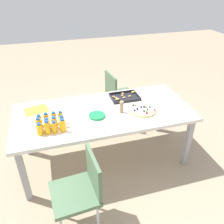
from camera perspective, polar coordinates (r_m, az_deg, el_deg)
ground_plane at (r=3.14m, az=-1.82°, el=-11.15°), size 12.00×12.00×0.00m
party_table at (r=2.73m, az=-2.06°, el=-0.93°), size 2.04×0.92×0.72m
chair_near_left at (r=2.16m, az=-7.43°, el=-17.87°), size 0.43×0.43×0.83m
chair_far_right at (r=3.58m, az=1.41°, el=4.57°), size 0.45×0.45×0.83m
juice_bottle_0 at (r=2.40m, az=-17.25°, el=-4.07°), size 0.06×0.06×0.13m
juice_bottle_1 at (r=2.39m, az=-15.53°, el=-3.71°), size 0.06×0.06×0.15m
juice_bottle_2 at (r=2.40m, az=-13.91°, el=-3.65°), size 0.05×0.05×0.13m
juice_bottle_3 at (r=2.39m, az=-11.96°, el=-3.23°), size 0.06×0.06×0.15m
juice_bottle_4 at (r=2.46m, az=-17.43°, el=-3.01°), size 0.06×0.06×0.15m
juice_bottle_5 at (r=2.46m, az=-15.57°, el=-2.92°), size 0.06×0.06×0.13m
juice_bottle_6 at (r=2.45m, az=-13.91°, el=-2.62°), size 0.06×0.06×0.14m
juice_bottle_7 at (r=2.46m, az=-12.11°, el=-2.32°), size 0.06×0.06×0.13m
juice_bottle_8 at (r=2.53m, az=-17.32°, el=-2.10°), size 0.05×0.05×0.14m
juice_bottle_9 at (r=2.52m, az=-15.71°, el=-1.79°), size 0.06×0.06×0.15m
juice_bottle_10 at (r=2.52m, az=-13.95°, el=-1.51°), size 0.05×0.05×0.15m
juice_bottle_11 at (r=2.52m, az=-12.36°, el=-1.33°), size 0.05×0.05×0.14m
fruit_pizza at (r=2.72m, az=7.48°, el=0.56°), size 0.31×0.31×0.05m
snack_tray at (r=2.98m, az=3.01°, el=3.67°), size 0.36×0.26×0.04m
plate_stack at (r=2.60m, az=-3.70°, el=-0.89°), size 0.18×0.18×0.02m
napkin_stack at (r=3.16m, az=12.84°, el=4.46°), size 0.15×0.15×0.01m
cardboard_tube at (r=2.64m, az=2.35°, el=1.22°), size 0.04×0.04×0.14m
paper_folder at (r=2.85m, az=-17.98°, el=0.47°), size 0.30×0.25×0.01m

